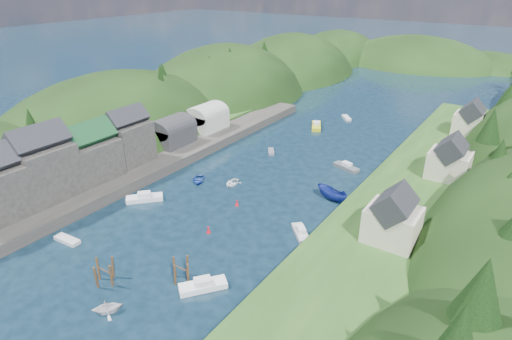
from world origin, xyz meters
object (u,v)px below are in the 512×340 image
Objects in this scene: channel_buoy_far at (237,203)px; piling_cluster_far at (181,272)px; piling_cluster_near at (105,274)px; channel_buoy_near at (208,230)px.

piling_cluster_far is at bearing -74.04° from channel_buoy_far.
piling_cluster_near is 1.05× the size of piling_cluster_far.
channel_buoy_near is 1.00× the size of channel_buoy_far.
channel_buoy_near is 9.43m from channel_buoy_far.
piling_cluster_far is at bearing -67.98° from channel_buoy_near.
piling_cluster_near is 16.98m from channel_buoy_near.
piling_cluster_far is 3.35× the size of channel_buoy_near.
piling_cluster_near is 3.51× the size of channel_buoy_far.
piling_cluster_near is 9.84m from piling_cluster_far.
channel_buoy_far is at bearing 105.96° from piling_cluster_far.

